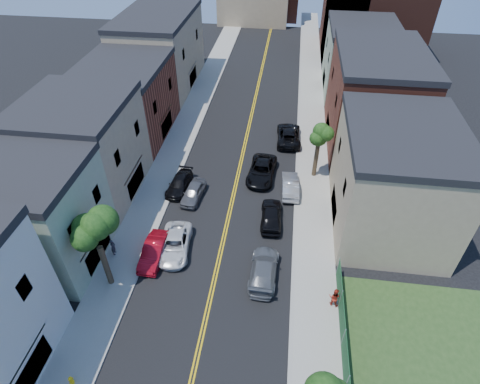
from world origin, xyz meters
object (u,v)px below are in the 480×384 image
at_px(black_car_left, 179,184).
at_px(fire_hydrant, 71,380).
at_px(red_sedan, 154,251).
at_px(pedestrian_right, 334,297).
at_px(dark_car_right_far, 289,135).
at_px(black_suv_lane, 262,171).
at_px(grey_car_right, 264,269).
at_px(silver_car_right, 290,185).
at_px(black_car_right, 271,215).
at_px(grey_car_left, 193,192).
at_px(pedestrian_left, 113,247).
at_px(white_pickup, 175,244).

xyz_separation_m(black_car_left, fire_hydrant, (-1.82, -19.78, -0.12)).
bearing_deg(black_car_left, red_sedan, -83.23).
relative_size(red_sedan, pedestrian_right, 2.67).
bearing_deg(fire_hydrant, dark_car_right_far, 67.89).
distance_m(dark_car_right_far, black_suv_lane, 7.87).
bearing_deg(fire_hydrant, grey_car_right, 42.10).
distance_m(silver_car_right, fire_hydrant, 24.49).
bearing_deg(red_sedan, black_car_right, 31.46).
xyz_separation_m(black_car_right, fire_hydrant, (-11.27, -16.28, -0.27)).
bearing_deg(black_car_right, grey_car_right, 86.27).
distance_m(silver_car_right, pedestrian_right, 13.37).
height_order(red_sedan, dark_car_right_far, dark_car_right_far).
distance_m(black_car_left, silver_car_right, 11.05).
bearing_deg(grey_car_left, pedestrian_right, -32.92).
bearing_deg(pedestrian_right, black_car_right, -40.57).
height_order(grey_car_left, black_suv_lane, black_suv_lane).
xyz_separation_m(red_sedan, dark_car_right_far, (10.31, 19.58, 0.06)).
bearing_deg(grey_car_left, fire_hydrant, -94.24).
bearing_deg(pedestrian_left, black_suv_lane, -51.09).
distance_m(pedestrian_left, fire_hydrant, 10.69).
distance_m(silver_car_right, pedestrian_left, 17.54).
distance_m(white_pickup, grey_car_right, 7.79).
bearing_deg(white_pickup, dark_car_right_far, 59.17).
height_order(white_pickup, pedestrian_left, pedestrian_left).
distance_m(grey_car_left, black_suv_lane, 7.61).
relative_size(grey_car_left, dark_car_right_far, 0.71).
bearing_deg(black_suv_lane, grey_car_right, -79.81).
bearing_deg(pedestrian_left, white_pickup, -85.40).
bearing_deg(grey_car_right, black_car_right, -89.53).
bearing_deg(silver_car_right, black_car_right, 67.66).
height_order(grey_car_left, black_car_right, black_car_right).
distance_m(grey_car_left, dark_car_right_far, 14.68).
xyz_separation_m(white_pickup, dark_car_right_far, (8.80, 18.58, 0.09)).
bearing_deg(fire_hydrant, silver_car_right, 58.43).
height_order(grey_car_left, dark_car_right_far, dark_car_right_far).
bearing_deg(grey_car_right, grey_car_left, -46.46).
relative_size(black_car_left, pedestrian_left, 2.88).
xyz_separation_m(grey_car_right, dark_car_right_far, (1.20, 20.29, 0.05)).
bearing_deg(dark_car_right_far, black_car_right, 82.94).
height_order(red_sedan, white_pickup, red_sedan).
bearing_deg(fire_hydrant, pedestrian_right, 25.95).
bearing_deg(grey_car_right, white_pickup, -10.80).
bearing_deg(grey_car_left, silver_car_right, 20.24).
height_order(red_sedan, black_car_left, red_sedan).
distance_m(black_car_right, fire_hydrant, 19.80).
relative_size(red_sedan, black_car_right, 0.96).
distance_m(dark_car_right_far, fire_hydrant, 32.74).
xyz_separation_m(red_sedan, black_car_right, (9.26, 5.53, 0.06)).
relative_size(dark_car_right_far, pedestrian_left, 3.71).
bearing_deg(white_pickup, black_suv_lane, 55.07).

